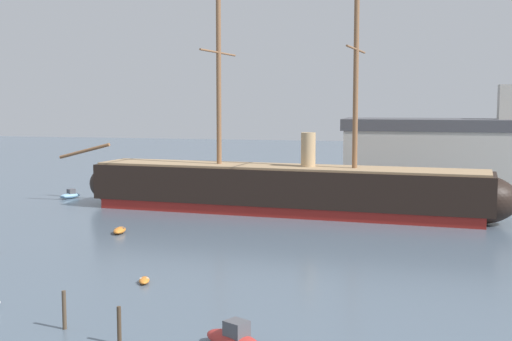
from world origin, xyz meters
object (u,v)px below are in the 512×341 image
(motorboat_far_left, at_px, (70,195))
(dinghy_near_centre, at_px, (144,280))
(mooring_piling_nearest, at_px, (119,326))
(motorboat_foreground_right, at_px, (234,338))
(tall_ship, at_px, (285,189))
(mooring_piling_left_pair, at_px, (64,310))
(dockside_warehouse_right, at_px, (509,159))
(dinghy_alongside_bow, at_px, (120,230))

(motorboat_far_left, bearing_deg, dinghy_near_centre, -54.25)
(mooring_piling_nearest, bearing_deg, motorboat_far_left, 121.83)
(motorboat_foreground_right, xyz_separation_m, mooring_piling_nearest, (-6.42, -0.95, 0.52))
(tall_ship, relative_size, mooring_piling_nearest, 26.65)
(mooring_piling_left_pair, bearing_deg, motorboat_far_left, 118.94)
(dinghy_near_centre, xyz_separation_m, mooring_piling_left_pair, (-0.51, -10.74, 0.97))
(motorboat_foreground_right, relative_size, mooring_piling_nearest, 1.91)
(tall_ship, relative_size, dinghy_near_centre, 30.01)
(motorboat_foreground_right, distance_m, motorboat_far_left, 62.73)
(dinghy_near_centre, relative_size, dockside_warehouse_right, 0.04)
(dinghy_near_centre, xyz_separation_m, motorboat_far_left, (-27.77, 38.57, 0.25))
(mooring_piling_nearest, bearing_deg, mooring_piling_left_pair, 160.07)
(tall_ship, relative_size, dockside_warehouse_right, 1.19)
(dinghy_alongside_bow, relative_size, dockside_warehouse_right, 0.06)
(mooring_piling_nearest, bearing_deg, dinghy_alongside_bow, 115.31)
(motorboat_far_left, relative_size, mooring_piling_left_pair, 1.42)
(motorboat_foreground_right, distance_m, mooring_piling_nearest, 6.51)
(tall_ship, height_order, dinghy_near_centre, tall_ship)
(mooring_piling_left_pair, relative_size, dockside_warehouse_right, 0.05)
(mooring_piling_nearest, bearing_deg, dockside_warehouse_right, 66.91)
(mooring_piling_left_pair, bearing_deg, motorboat_foreground_right, -3.26)
(dinghy_near_centre, height_order, dinghy_alongside_bow, dinghy_alongside_bow)
(dinghy_near_centre, bearing_deg, mooring_piling_left_pair, -92.70)
(tall_ship, relative_size, mooring_piling_left_pair, 24.72)
(dinghy_alongside_bow, distance_m, motorboat_far_left, 27.72)
(tall_ship, bearing_deg, dockside_warehouse_right, 34.81)
(dockside_warehouse_right, bearing_deg, dinghy_alongside_bow, -139.47)
(motorboat_far_left, bearing_deg, mooring_piling_nearest, -58.17)
(dockside_warehouse_right, bearing_deg, dinghy_near_centre, -120.86)
(dinghy_alongside_bow, relative_size, mooring_piling_nearest, 1.28)
(motorboat_foreground_right, distance_m, mooring_piling_left_pair, 10.76)
(tall_ship, distance_m, dinghy_near_centre, 33.91)
(dockside_warehouse_right, bearing_deg, motorboat_foreground_right, -108.40)
(motorboat_far_left, distance_m, mooring_piling_nearest, 59.88)
(mooring_piling_nearest, xyz_separation_m, dockside_warehouse_right, (27.77, 65.15, 4.42))
(motorboat_foreground_right, height_order, dinghy_alongside_bow, motorboat_foreground_right)
(tall_ship, distance_m, mooring_piling_left_pair, 44.57)
(tall_ship, distance_m, motorboat_foreground_right, 45.44)
(dinghy_alongside_bow, height_order, mooring_piling_left_pair, mooring_piling_left_pair)
(dinghy_alongside_bow, xyz_separation_m, dockside_warehouse_right, (41.72, 35.66, 5.20))
(tall_ship, xyz_separation_m, motorboat_foreground_right, (6.37, -44.93, -2.43))
(dinghy_near_centre, xyz_separation_m, mooring_piling_nearest, (3.81, -12.31, 0.88))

